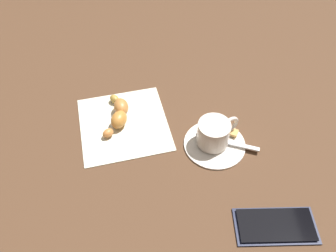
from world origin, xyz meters
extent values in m
plane|color=#4D3221|center=(0.00, 0.00, 0.00)|extent=(1.80, 1.80, 0.00)
cylinder|color=silver|center=(0.10, -0.03, 0.00)|extent=(0.13, 0.13, 0.01)
cylinder|color=silver|center=(0.09, -0.03, 0.03)|extent=(0.07, 0.07, 0.05)
cylinder|color=#452113|center=(0.09, -0.03, 0.04)|extent=(0.05, 0.05, 0.00)
torus|color=silver|center=(0.13, -0.01, 0.04)|extent=(0.04, 0.03, 0.04)
cube|color=silver|center=(0.13, -0.04, 0.01)|extent=(0.10, 0.04, 0.00)
ellipsoid|color=silver|center=(0.07, -0.02, 0.01)|extent=(0.03, 0.03, 0.01)
cube|color=tan|center=(0.12, 0.00, 0.01)|extent=(0.07, 0.04, 0.01)
cube|color=silver|center=(-0.10, 0.03, 0.00)|extent=(0.22, 0.23, 0.00)
ellipsoid|color=#C5783B|center=(-0.13, -0.01, 0.01)|extent=(0.03, 0.03, 0.02)
ellipsoid|color=#C07C34|center=(-0.10, 0.03, 0.02)|extent=(0.04, 0.05, 0.03)
ellipsoid|color=#BC7A3C|center=(-0.10, 0.06, 0.02)|extent=(0.04, 0.05, 0.03)
ellipsoid|color=#B08B3C|center=(-0.12, 0.10, 0.01)|extent=(0.03, 0.03, 0.02)
cube|color=black|center=(0.18, -0.21, 0.00)|extent=(0.14, 0.07, 0.01)
cube|color=black|center=(0.18, -0.21, 0.01)|extent=(0.13, 0.06, 0.00)
camera|label=1|loc=(-0.01, -0.47, 0.56)|focal=36.73mm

